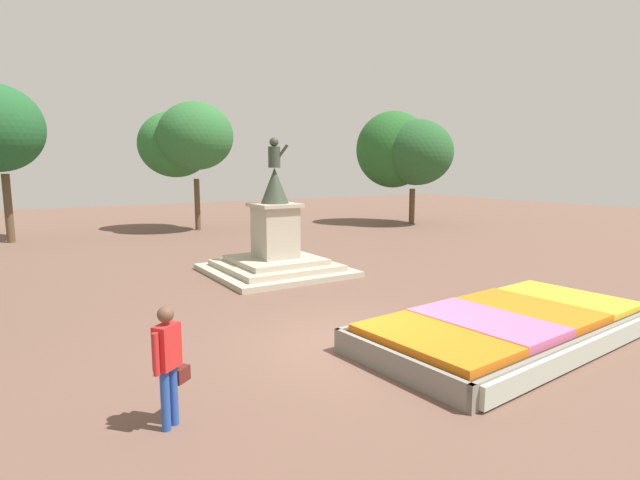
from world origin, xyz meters
The scene contains 6 objects.
ground_plane centered at (0.00, 0.00, 0.00)m, with size 82.50×82.50×0.00m, color brown.
flower_planter centered at (3.07, -1.59, 0.28)m, with size 7.21×3.95×0.60m.
statue_monument centered at (1.88, 7.12, 0.88)m, with size 4.42×4.42×4.65m.
pedestrian_with_handbag centered at (-4.12, -1.37, 1.02)m, with size 0.62×0.52×1.78m.
park_tree_far_left centered at (2.88, 20.22, 5.12)m, with size 4.80×5.79×7.20m.
park_tree_far_right centered at (15.82, 16.17, 4.60)m, with size 5.37×5.98×7.16m.
Camera 1 is at (-5.86, -8.16, 3.70)m, focal length 28.00 mm.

